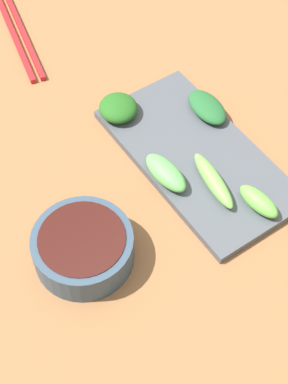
% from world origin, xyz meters
% --- Properties ---
extents(tabletop, '(2.10, 2.10, 0.02)m').
position_xyz_m(tabletop, '(0.00, 0.00, 0.01)').
color(tabletop, brown).
rests_on(tabletop, ground).
extents(sauce_bowl, '(0.12, 0.12, 0.05)m').
position_xyz_m(sauce_bowl, '(-0.12, -0.04, 0.04)').
color(sauce_bowl, '#324759').
rests_on(sauce_bowl, tabletop).
extents(serving_plate, '(0.15, 0.30, 0.01)m').
position_xyz_m(serving_plate, '(0.09, 0.01, 0.03)').
color(serving_plate, '#474D54').
rests_on(serving_plate, tabletop).
extents(broccoli_leafy_0, '(0.07, 0.07, 0.03)m').
position_xyz_m(broccoli_leafy_0, '(0.04, 0.13, 0.04)').
color(broccoli_leafy_0, '#215C1C').
rests_on(broccoli_leafy_0, serving_plate).
extents(broccoli_stalk_1, '(0.04, 0.10, 0.02)m').
position_xyz_m(broccoli_stalk_1, '(0.07, -0.04, 0.04)').
color(broccoli_stalk_1, '#6EB54C').
rests_on(broccoli_stalk_1, serving_plate).
extents(broccoli_stalk_2, '(0.04, 0.08, 0.02)m').
position_xyz_m(broccoli_stalk_2, '(0.03, 0.00, 0.04)').
color(broccoli_stalk_2, '#5CB657').
rests_on(broccoli_stalk_2, serving_plate).
extents(broccoli_leafy_3, '(0.05, 0.08, 0.02)m').
position_xyz_m(broccoli_leafy_3, '(0.15, 0.06, 0.04)').
color(broccoli_leafy_3, '#215D2D').
rests_on(broccoli_leafy_3, serving_plate).
extents(broccoli_stalk_4, '(0.03, 0.06, 0.02)m').
position_xyz_m(broccoli_stalk_4, '(0.10, -0.10, 0.04)').
color(broccoli_stalk_4, '#64B945').
rests_on(broccoli_stalk_4, serving_plate).
extents(chopsticks, '(0.07, 0.23, 0.01)m').
position_xyz_m(chopsticks, '(0.00, 0.38, 0.02)').
color(chopsticks, red).
rests_on(chopsticks, tabletop).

